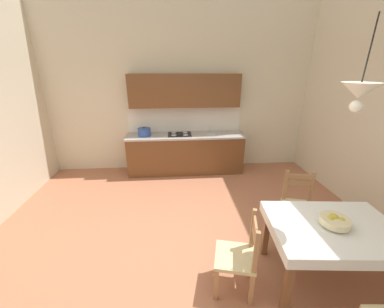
% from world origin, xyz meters
% --- Properties ---
extents(ground_plane, '(6.47, 6.13, 0.10)m').
position_xyz_m(ground_plane, '(0.00, 0.00, -0.05)').
color(ground_plane, '#AD6B4C').
extents(wall_back, '(6.47, 0.12, 4.16)m').
position_xyz_m(wall_back, '(0.00, 2.82, 2.08)').
color(wall_back, beige).
rests_on(wall_back, ground_plane).
extents(kitchen_cabinetry, '(2.63, 0.63, 2.20)m').
position_xyz_m(kitchen_cabinetry, '(0.09, 2.49, 0.86)').
color(kitchen_cabinetry, brown).
rests_on(kitchen_cabinetry, ground_plane).
extents(dining_table, '(1.42, 1.08, 0.75)m').
position_xyz_m(dining_table, '(1.53, -0.67, 0.62)').
color(dining_table, brown).
rests_on(dining_table, ground_plane).
extents(dining_chair_tv_side, '(0.51, 0.51, 0.93)m').
position_xyz_m(dining_chair_tv_side, '(0.50, -0.70, 0.44)').
color(dining_chair_tv_side, '#D1BC89').
rests_on(dining_chair_tv_side, ground_plane).
extents(dining_chair_kitchen_side, '(0.52, 0.52, 0.93)m').
position_xyz_m(dining_chair_kitchen_side, '(1.62, 0.18, 0.44)').
color(dining_chair_kitchen_side, '#D1BC89').
rests_on(dining_chair_kitchen_side, ground_plane).
extents(fruit_bowl, '(0.30, 0.30, 0.12)m').
position_xyz_m(fruit_bowl, '(1.52, -0.67, 0.81)').
color(fruit_bowl, beige).
rests_on(fruit_bowl, dining_table).
extents(pendant_lamp, '(0.32, 0.32, 0.80)m').
position_xyz_m(pendant_lamp, '(1.50, -0.59, 2.14)').
color(pendant_lamp, black).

